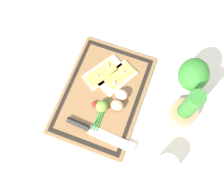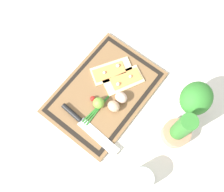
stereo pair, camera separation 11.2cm
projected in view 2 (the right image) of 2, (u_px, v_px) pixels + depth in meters
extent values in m
plane|color=silver|center=(104.00, 93.00, 1.16)|extent=(6.00, 6.00, 0.00)
cube|color=brown|center=(104.00, 92.00, 1.16)|extent=(0.50, 0.35, 0.01)
cube|color=black|center=(104.00, 92.00, 1.15)|extent=(0.47, 0.32, 0.00)
cube|color=brown|center=(104.00, 92.00, 1.15)|extent=(0.43, 0.28, 0.00)
cube|color=beige|center=(112.00, 71.00, 1.18)|extent=(0.20, 0.17, 0.01)
cube|color=#E08E47|center=(109.00, 72.00, 1.17)|extent=(0.15, 0.13, 0.00)
sphere|color=silver|center=(118.00, 66.00, 1.17)|extent=(0.02, 0.02, 0.02)
sphere|color=silver|center=(104.00, 73.00, 1.16)|extent=(0.01, 0.01, 0.01)
cube|color=beige|center=(123.00, 80.00, 1.16)|extent=(0.19, 0.16, 0.01)
cube|color=#E08E47|center=(126.00, 79.00, 1.16)|extent=(0.15, 0.12, 0.00)
sphere|color=silver|center=(118.00, 84.00, 1.14)|extent=(0.02, 0.02, 0.02)
sphere|color=silver|center=(130.00, 76.00, 1.16)|extent=(0.01, 0.01, 0.01)
cube|color=silver|center=(98.00, 137.00, 1.08)|extent=(0.05, 0.21, 0.00)
cylinder|color=black|center=(72.00, 113.00, 1.11)|extent=(0.03, 0.10, 0.02)
ellipsoid|color=tan|center=(114.00, 106.00, 1.10)|extent=(0.05, 0.06, 0.05)
ellipsoid|color=beige|center=(121.00, 97.00, 1.12)|extent=(0.05, 0.06, 0.05)
sphere|color=#70A838|center=(99.00, 103.00, 1.11)|extent=(0.05, 0.05, 0.05)
sphere|color=red|center=(93.00, 99.00, 1.13)|extent=(0.02, 0.02, 0.02)
cylinder|color=#2D7528|center=(109.00, 96.00, 1.14)|extent=(0.32, 0.04, 0.01)
cylinder|color=#2D7528|center=(109.00, 96.00, 1.14)|extent=(0.32, 0.02, 0.01)
cylinder|color=#2D7528|center=(109.00, 96.00, 1.14)|extent=(0.32, 0.02, 0.01)
cylinder|color=#AD7A5B|center=(176.00, 134.00, 1.07)|extent=(0.11, 0.11, 0.06)
cylinder|color=#2D7528|center=(182.00, 128.00, 0.97)|extent=(0.06, 0.06, 0.21)
cylinder|color=silver|center=(141.00, 179.00, 1.00)|extent=(0.09, 0.09, 0.08)
cylinder|color=#B73323|center=(141.00, 179.00, 1.03)|extent=(0.08, 0.08, 0.03)
cylinder|color=silver|center=(143.00, 179.00, 0.96)|extent=(0.08, 0.08, 0.01)
cylinder|color=silver|center=(189.00, 106.00, 1.10)|extent=(0.09, 0.09, 0.09)
ellipsoid|color=#2D7528|center=(196.00, 98.00, 1.00)|extent=(0.14, 0.12, 0.11)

